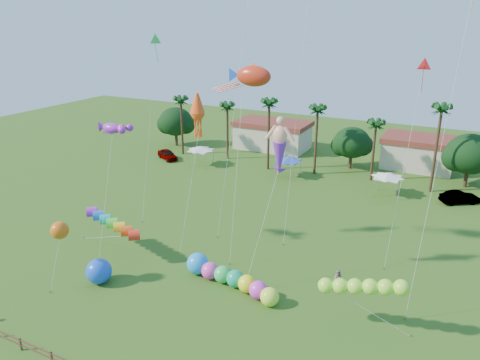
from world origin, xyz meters
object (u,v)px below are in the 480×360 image
at_px(car_a, 168,155).
at_px(car_b, 460,197).
at_px(caterpillar_inflatable, 228,277).
at_px(spectator_b, 338,279).
at_px(blue_ball, 99,271).

bearing_deg(car_a, car_b, -59.16).
xyz_separation_m(car_b, caterpillar_inflatable, (-16.69, -29.37, 0.05)).
distance_m(car_a, spectator_b, 42.76).
height_order(car_b, spectator_b, spectator_b).
xyz_separation_m(car_a, spectator_b, (34.98, -24.59, 0.07)).
bearing_deg(blue_ball, car_b, 51.65).
xyz_separation_m(car_a, caterpillar_inflatable, (26.47, -28.46, 0.05)).
height_order(car_a, caterpillar_inflatable, caterpillar_inflatable).
bearing_deg(car_b, caterpillar_inflatable, 116.65).
distance_m(car_a, blue_ball, 36.89).
relative_size(car_b, spectator_b, 2.80).
bearing_deg(car_b, spectator_b, 128.48).
height_order(spectator_b, blue_ball, blue_ball).
bearing_deg(car_b, car_a, 57.47).
distance_m(car_a, car_b, 43.17).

